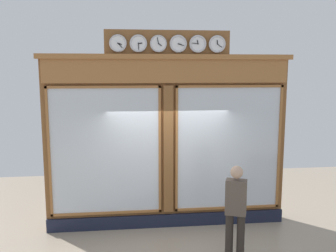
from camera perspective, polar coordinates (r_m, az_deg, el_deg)
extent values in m
cube|color=brown|center=(7.72, -0.13, -2.87)|extent=(5.05, 0.30, 3.54)
cube|color=#191E33|center=(8.05, 0.02, -14.56)|extent=(5.05, 0.08, 0.28)
cube|color=#A56936|center=(7.37, 0.04, 8.59)|extent=(4.95, 0.08, 0.47)
cube|color=#A56936|center=(7.40, 0.02, 10.80)|extent=(5.15, 0.20, 0.10)
cube|color=silver|center=(7.82, 9.44, -3.47)|extent=(2.18, 0.02, 2.57)
cube|color=#A56936|center=(7.64, 9.73, 6.14)|extent=(2.28, 0.04, 0.05)
cube|color=#A56936|center=(8.18, 9.25, -12.50)|extent=(2.28, 0.04, 0.05)
cube|color=#A56936|center=(8.18, 17.02, -3.21)|extent=(0.05, 0.04, 2.67)
cube|color=#A56936|center=(7.58, 1.35, -3.75)|extent=(0.05, 0.04, 2.67)
cube|color=silver|center=(7.54, -9.78, -3.93)|extent=(2.18, 0.02, 2.57)
cube|color=#A56936|center=(7.35, -10.05, 6.04)|extent=(2.28, 0.04, 0.05)
cube|color=#A56936|center=(7.91, -9.54, -13.26)|extent=(2.28, 0.04, 0.05)
cube|color=#A56936|center=(7.67, -18.13, -4.03)|extent=(0.05, 0.04, 2.67)
cube|color=#A56936|center=(7.54, -1.29, -3.81)|extent=(0.05, 0.04, 2.67)
cube|color=brown|center=(7.56, 0.03, -3.77)|extent=(0.20, 0.10, 2.67)
cube|color=brown|center=(7.45, -0.02, 12.72)|extent=(2.52, 0.06, 0.54)
cylinder|color=white|center=(7.55, 7.71, 12.59)|extent=(0.28, 0.02, 0.28)
torus|color=silver|center=(7.54, 7.72, 12.60)|extent=(0.35, 0.04, 0.35)
cube|color=black|center=(7.54, 7.73, 12.89)|extent=(0.02, 0.01, 0.08)
cube|color=black|center=(7.54, 8.11, 12.34)|extent=(0.11, 0.01, 0.08)
sphere|color=black|center=(7.53, 7.75, 12.60)|extent=(0.02, 0.02, 0.02)
cylinder|color=white|center=(7.46, 4.69, 12.69)|extent=(0.28, 0.02, 0.28)
torus|color=silver|center=(7.46, 4.70, 12.69)|extent=(0.35, 0.05, 0.35)
cube|color=black|center=(7.45, 4.67, 12.98)|extent=(0.03, 0.01, 0.08)
cube|color=black|center=(7.44, 4.26, 12.77)|extent=(0.12, 0.01, 0.03)
sphere|color=black|center=(7.44, 4.72, 12.70)|extent=(0.02, 0.02, 0.02)
cylinder|color=white|center=(7.40, 1.61, 12.75)|extent=(0.28, 0.02, 0.28)
torus|color=silver|center=(7.39, 1.62, 12.75)|extent=(0.35, 0.04, 0.35)
cube|color=black|center=(7.39, 1.91, 12.66)|extent=(0.08, 0.01, 0.04)
cube|color=black|center=(7.39, 2.07, 12.61)|extent=(0.12, 0.01, 0.05)
sphere|color=black|center=(7.38, 1.63, 12.76)|extent=(0.02, 0.02, 0.02)
cylinder|color=white|center=(7.35, -1.52, 12.77)|extent=(0.28, 0.02, 0.28)
torus|color=silver|center=(7.35, -1.51, 12.78)|extent=(0.34, 0.03, 0.34)
cube|color=black|center=(7.34, -1.26, 12.61)|extent=(0.07, 0.01, 0.06)
cube|color=black|center=(7.34, -1.60, 13.24)|extent=(0.04, 0.01, 0.12)
sphere|color=black|center=(7.33, -1.50, 12.78)|extent=(0.02, 0.02, 0.02)
cylinder|color=white|center=(7.33, -4.67, 12.76)|extent=(0.28, 0.02, 0.28)
torus|color=silver|center=(7.32, -4.67, 12.77)|extent=(0.34, 0.04, 0.34)
cube|color=black|center=(7.31, -4.37, 12.80)|extent=(0.08, 0.01, 0.02)
cube|color=black|center=(7.31, -4.63, 12.31)|extent=(0.02, 0.01, 0.12)
sphere|color=black|center=(7.31, -4.67, 12.77)|extent=(0.02, 0.02, 0.02)
cylinder|color=white|center=(7.33, -7.84, 12.71)|extent=(0.28, 0.02, 0.28)
torus|color=silver|center=(7.32, -7.84, 12.72)|extent=(0.34, 0.04, 0.34)
cube|color=black|center=(7.31, -7.56, 12.63)|extent=(0.08, 0.01, 0.04)
cube|color=black|center=(7.31, -7.52, 12.39)|extent=(0.09, 0.01, 0.10)
sphere|color=black|center=(7.31, -7.85, 12.72)|extent=(0.02, 0.02, 0.02)
cylinder|color=#312A24|center=(6.85, 9.56, -16.53)|extent=(0.14, 0.14, 0.82)
cylinder|color=#312A24|center=(6.84, 11.30, -16.63)|extent=(0.14, 0.14, 0.82)
cube|color=brown|center=(6.57, 10.60, -10.89)|extent=(0.42, 0.34, 0.62)
sphere|color=tan|center=(6.43, 10.71, -7.11)|extent=(0.22, 0.22, 0.22)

